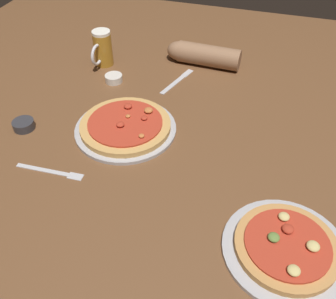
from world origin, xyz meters
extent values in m
cube|color=brown|center=(0.00, 0.00, -0.01)|extent=(2.40, 2.40, 0.03)
cylinder|color=#B2B2B7|center=(0.37, -0.25, 0.01)|extent=(0.30, 0.30, 0.01)
cylinder|color=tan|center=(0.37, -0.25, 0.02)|extent=(0.25, 0.25, 0.02)
cylinder|color=#B73823|center=(0.37, -0.25, 0.03)|extent=(0.20, 0.20, 0.01)
ellipsoid|color=olive|center=(0.34, -0.24, 0.04)|extent=(0.03, 0.03, 0.01)
ellipsoid|color=#DBC67A|center=(0.35, -0.18, 0.04)|extent=(0.03, 0.03, 0.01)
ellipsoid|color=#B73823|center=(0.37, -0.21, 0.04)|extent=(0.03, 0.03, 0.01)
ellipsoid|color=#DBC67A|center=(0.42, -0.24, 0.04)|extent=(0.03, 0.03, 0.02)
ellipsoid|color=#DBC67A|center=(0.39, -0.32, 0.04)|extent=(0.03, 0.03, 0.01)
cylinder|color=#B2B2B7|center=(-0.17, 0.07, 0.01)|extent=(0.33, 0.33, 0.01)
cylinder|color=tan|center=(-0.17, 0.07, 0.02)|extent=(0.30, 0.30, 0.02)
cylinder|color=#B73823|center=(-0.17, 0.07, 0.03)|extent=(0.24, 0.24, 0.01)
ellipsoid|color=#C67038|center=(-0.09, 0.01, 0.04)|extent=(0.02, 0.02, 0.01)
ellipsoid|color=#C67038|center=(-0.11, 0.14, 0.04)|extent=(0.03, 0.03, 0.01)
ellipsoid|color=#C67038|center=(-0.17, 0.10, 0.04)|extent=(0.02, 0.02, 0.01)
ellipsoid|color=#B73823|center=(-0.17, 0.05, 0.04)|extent=(0.03, 0.03, 0.01)
ellipsoid|color=#B73823|center=(-0.19, 0.15, 0.04)|extent=(0.03, 0.03, 0.01)
ellipsoid|color=#B73823|center=(-0.11, 0.10, 0.04)|extent=(0.02, 0.02, 0.01)
cylinder|color=#B27A23|center=(-0.42, 0.45, 0.07)|extent=(0.07, 0.07, 0.13)
cylinder|color=white|center=(-0.42, 0.45, 0.14)|extent=(0.07, 0.07, 0.01)
torus|color=silver|center=(-0.42, 0.40, 0.07)|extent=(0.02, 0.09, 0.09)
cylinder|color=#333338|center=(-0.50, -0.02, 0.01)|extent=(0.07, 0.07, 0.03)
cylinder|color=silver|center=(-0.32, 0.34, 0.01)|extent=(0.07, 0.07, 0.03)
cube|color=silver|center=(-0.33, -0.17, 0.00)|extent=(0.17, 0.02, 0.01)
cube|color=silver|center=(-0.23, -0.17, 0.00)|extent=(0.05, 0.03, 0.00)
cube|color=silver|center=(-0.09, 0.39, 0.00)|extent=(0.07, 0.16, 0.01)
cube|color=silver|center=(-0.07, 0.48, 0.00)|extent=(0.04, 0.06, 0.00)
cylinder|color=#936B4C|center=(0.00, 0.57, 0.04)|extent=(0.26, 0.10, 0.09)
ellipsoid|color=#936B4C|center=(-0.13, 0.58, 0.04)|extent=(0.10, 0.08, 0.08)
camera|label=1|loc=(0.25, -0.81, 0.79)|focal=39.93mm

